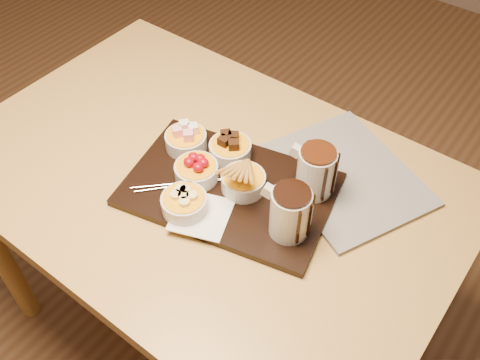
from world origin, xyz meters
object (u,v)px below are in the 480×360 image
Objects in this scene: pitcher_dark_chocolate at (290,213)px; newspaper at (345,175)px; dining_table at (205,200)px; serving_board at (229,189)px; pitcher_milk_chocolate at (316,172)px; bowl_strawberries at (197,172)px.

pitcher_dark_chocolate is 0.32× the size of newspaper.
dining_table is 0.31m from pitcher_dark_chocolate.
dining_table is 0.14m from serving_board.
pitcher_milk_chocolate reaches higher than serving_board.
serving_board is 4.03× the size of pitcher_milk_chocolate.
pitcher_dark_chocolate is 0.13m from pitcher_milk_chocolate.
bowl_strawberries is at bearing -114.80° from newspaper.
pitcher_dark_chocolate is (0.25, 0.00, 0.04)m from bowl_strawberries.
dining_table is at bearing -170.76° from pitcher_milk_chocolate.
dining_table is 0.35m from newspaper.
bowl_strawberries is at bearing -163.61° from pitcher_milk_chocolate.
serving_board reaches higher than newspaper.
pitcher_milk_chocolate is (0.23, 0.13, 0.04)m from bowl_strawberries.
serving_board is at bearing 160.02° from pitcher_dark_chocolate.
serving_board is at bearing -6.50° from dining_table.
serving_board is at bearing 16.26° from bowl_strawberries.
pitcher_dark_chocolate reaches higher than dining_table.
pitcher_milk_chocolate is 0.12m from newspaper.
serving_board is at bearing -158.20° from pitcher_milk_chocolate.
bowl_strawberries reaches higher than dining_table.
dining_table is at bearing 160.81° from serving_board.
newspaper is at bearing 59.07° from pitcher_milk_chocolate.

